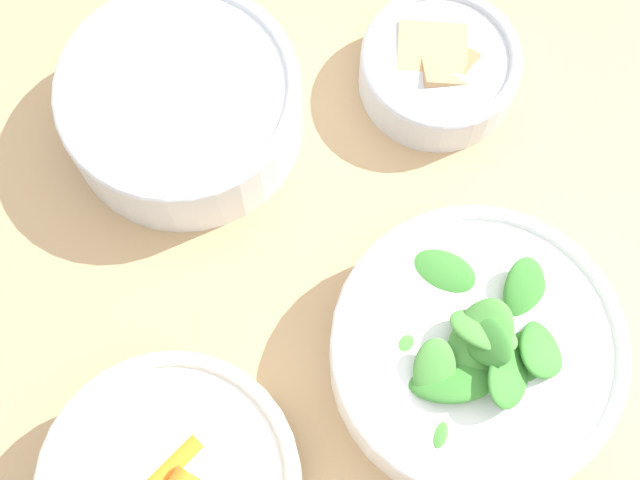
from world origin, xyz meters
TOP-DOWN VIEW (x-y plane):
  - ground_plane at (0.00, 0.00)m, footprint 10.00×10.00m
  - dining_table at (0.00, 0.00)m, footprint 1.13×0.77m
  - bowl_greens at (-0.11, -0.06)m, footprint 0.19×0.19m
  - bowl_beans_hotdog at (0.13, 0.07)m, footprint 0.17×0.17m
  - bowl_cookies at (0.09, -0.12)m, footprint 0.12×0.12m

SIDE VIEW (x-z plane):
  - ground_plane at x=0.00m, z-range 0.00..0.00m
  - dining_table at x=0.00m, z-range 0.25..1.02m
  - bowl_cookies at x=0.09m, z-range 0.77..0.81m
  - bowl_beans_hotdog at x=0.13m, z-range 0.77..0.83m
  - bowl_greens at x=-0.11m, z-range 0.76..0.85m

